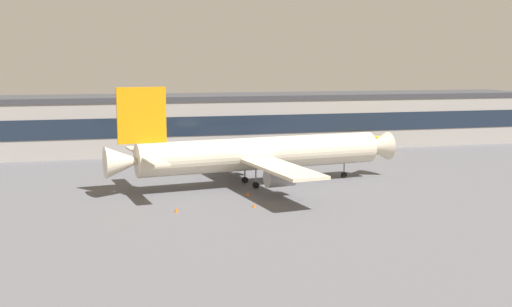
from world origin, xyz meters
The scene contains 9 objects.
ground_plane centered at (0.00, 0.00, 0.00)m, with size 600.00×600.00×0.00m, color #56565B.
terminal_building centered at (0.00, 49.05, 6.84)m, with size 167.82×20.38×13.64m.
airliner centered at (-2.33, 1.04, 5.58)m, with size 53.60×45.70×17.48m.
catering_truck centered at (34.50, 30.89, 2.29)m, with size 7.59×5.59×4.15m.
follow_me_car centered at (20.07, 30.96, 1.09)m, with size 3.76×4.77×1.85m.
stair_truck centered at (4.42, 32.51, 1.98)m, with size 4.90×6.43×3.55m.
traffic_cone_0 centered at (-18.75, -15.35, 0.36)m, with size 0.57×0.57×0.72m, color #F2590C.
traffic_cone_1 centered at (-7.20, -15.34, 0.32)m, with size 0.52×0.52×0.65m, color #F2590C.
traffic_cone_2 centered at (-6.06, -7.03, 0.36)m, with size 0.57×0.57×0.72m, color #F2590C.
Camera 1 is at (-29.59, -101.22, 21.07)m, focal length 42.95 mm.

